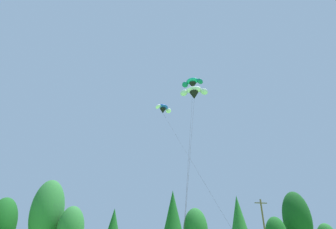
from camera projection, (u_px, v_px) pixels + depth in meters
name	position (u px, v px, depth m)	size (l,w,h in m)	color
treeline_tree_c	(1.00, 224.00, 47.44)	(4.84, 4.84, 11.27)	#472D19
treeline_tree_d	(47.00, 212.00, 49.91)	(5.78, 5.78, 14.75)	#472D19
treeline_tree_g	(173.00, 218.00, 51.02)	(4.50, 4.50, 13.19)	#472D19
treeline_tree_i	(239.00, 221.00, 55.39)	(4.49, 4.49, 13.14)	#472D19
treeline_tree_k	(297.00, 219.00, 58.60)	(5.74, 5.74, 14.61)	#472D19
parafoil_kite_high_white	(194.00, 93.00, 35.37)	(7.90, 17.31, 19.81)	white
parafoil_kite_mid_blue_white	(163.00, 109.00, 47.03)	(6.77, 17.01, 23.78)	blue
parafoil_kite_far_teal	(193.00, 83.00, 41.50)	(9.03, 22.11, 24.15)	teal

